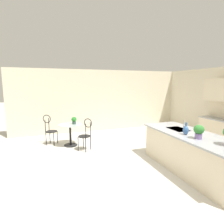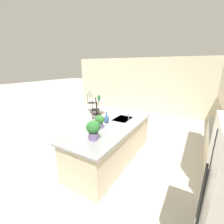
# 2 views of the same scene
# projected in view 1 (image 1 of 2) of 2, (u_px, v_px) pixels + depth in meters

# --- Properties ---
(ground_plane) EXTENTS (40.00, 40.00, 0.00)m
(ground_plane) POSITION_uv_depth(u_px,v_px,m) (154.00, 171.00, 4.40)
(ground_plane) COLOR beige
(wall_left_window) EXTENTS (0.12, 7.80, 2.70)m
(wall_left_window) POSITION_uv_depth(u_px,v_px,m) (103.00, 101.00, 8.17)
(wall_left_window) COLOR beige
(wall_left_window) RESTS_ON ground
(kitchen_island) EXTENTS (2.80, 1.06, 0.92)m
(kitchen_island) POSITION_uv_depth(u_px,v_px,m) (193.00, 153.00, 4.33)
(kitchen_island) COLOR beige
(kitchen_island) RESTS_ON ground
(bistro_table) EXTENTS (0.80, 0.80, 0.74)m
(bistro_table) POSITION_uv_depth(u_px,v_px,m) (70.00, 133.00, 6.17)
(bistro_table) COLOR black
(bistro_table) RESTS_ON ground
(chair_near_window) EXTENTS (0.54, 0.54, 1.04)m
(chair_near_window) POSITION_uv_depth(u_px,v_px,m) (86.00, 133.00, 5.69)
(chair_near_window) COLOR black
(chair_near_window) RESTS_ON ground
(chair_by_island) EXTENTS (0.51, 0.52, 1.04)m
(chair_by_island) POSITION_uv_depth(u_px,v_px,m) (50.00, 128.00, 6.30)
(chair_by_island) COLOR black
(chair_by_island) RESTS_ON ground
(sink_faucet) EXTENTS (0.02, 0.02, 0.22)m
(sink_faucet) POSITION_uv_depth(u_px,v_px,m) (184.00, 124.00, 4.82)
(sink_faucet) COLOR #B2B5BA
(sink_faucet) RESTS_ON kitchen_island
(potted_plant_on_table) EXTENTS (0.18, 0.18, 0.25)m
(potted_plant_on_table) POSITION_uv_depth(u_px,v_px,m) (74.00, 120.00, 6.16)
(potted_plant_on_table) COLOR #385147
(potted_plant_on_table) RESTS_ON bistro_table
(potted_plant_counter_near) EXTENTS (0.22, 0.22, 0.31)m
(potted_plant_counter_near) POSITION_uv_depth(u_px,v_px,m) (199.00, 131.00, 3.90)
(potted_plant_counter_near) COLOR #7A669E
(potted_plant_counter_near) RESTS_ON kitchen_island
(vase_on_counter) EXTENTS (0.13, 0.13, 0.29)m
(vase_on_counter) POSITION_uv_depth(u_px,v_px,m) (186.00, 130.00, 4.22)
(vase_on_counter) COLOR #386099
(vase_on_counter) RESTS_ON kitchen_island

